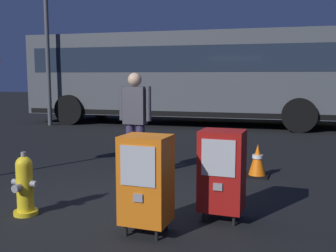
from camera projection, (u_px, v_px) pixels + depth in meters
name	position (u px, v px, depth m)	size (l,w,h in m)	color
ground_plane	(111.00, 210.00, 4.80)	(60.00, 60.00, 0.00)	black
fire_hydrant	(25.00, 185.00, 4.61)	(0.33, 0.32, 0.75)	yellow
newspaper_box_primary	(146.00, 179.00, 4.03)	(0.48, 0.42, 1.02)	black
newspaper_box_secondary	(222.00, 170.00, 4.42)	(0.48, 0.42, 1.02)	black
pedestrian	(135.00, 118.00, 6.38)	(0.55, 0.22, 1.67)	#382D51
traffic_cone	(257.00, 161.00, 6.39)	(0.36, 0.36, 0.53)	black
bus_near	(185.00, 74.00, 13.42)	(10.66, 3.43, 3.00)	#4C5156
bus_far	(290.00, 74.00, 16.79)	(10.63, 3.29, 3.00)	gold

